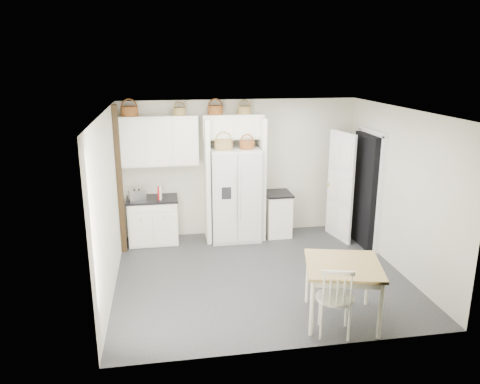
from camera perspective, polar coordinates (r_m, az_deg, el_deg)
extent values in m
plane|color=#262626|center=(7.58, 2.46, -10.07)|extent=(4.50, 4.50, 0.00)
plane|color=white|center=(6.85, 2.72, 9.86)|extent=(4.50, 4.50, 0.00)
plane|color=silver|center=(9.01, -0.06, 2.97)|extent=(4.50, 0.00, 4.50)
plane|color=silver|center=(7.01, -15.72, -1.46)|extent=(0.00, 4.00, 4.00)
plane|color=silver|center=(7.88, 18.80, 0.19)|extent=(0.00, 4.00, 4.00)
cube|color=silver|center=(8.77, -0.66, -0.27)|extent=(0.90, 0.73, 1.75)
cube|color=white|center=(8.86, -10.53, -3.53)|extent=(0.89, 0.56, 0.82)
cube|color=white|center=(9.11, 4.58, -2.77)|extent=(0.46, 0.56, 0.82)
cube|color=olive|center=(6.38, 12.29, -11.80)|extent=(1.15, 1.15, 0.79)
cube|color=white|center=(6.02, 11.52, -12.53)|extent=(0.58, 0.55, 0.97)
cube|color=black|center=(8.73, -10.67, -0.87)|extent=(0.93, 0.60, 0.04)
cube|color=black|center=(8.98, 4.64, -0.20)|extent=(0.50, 0.59, 0.04)
cube|color=silver|center=(8.61, -12.45, -0.38)|extent=(0.32, 0.24, 0.20)
cube|color=#B80D0E|center=(8.61, -9.81, -0.13)|extent=(0.06, 0.16, 0.23)
cube|color=beige|center=(8.61, -9.66, -0.10)|extent=(0.05, 0.16, 0.24)
cylinder|color=#552E11|center=(8.56, -13.33, 9.56)|extent=(0.30, 0.30, 0.17)
cylinder|color=brown|center=(8.55, -7.40, 9.72)|extent=(0.23, 0.23, 0.13)
cylinder|color=#552E11|center=(8.59, -3.03, 9.95)|extent=(0.28, 0.28, 0.16)
cylinder|color=brown|center=(8.67, 0.51, 9.97)|extent=(0.25, 0.25, 0.14)
cylinder|color=brown|center=(8.42, -2.02, 5.77)|extent=(0.33, 0.33, 0.18)
cylinder|color=#552E11|center=(8.49, 0.87, 5.76)|extent=(0.27, 0.27, 0.15)
cube|color=white|center=(8.61, -9.83, 6.19)|extent=(1.40, 0.34, 0.90)
cube|color=white|center=(8.67, -0.87, 8.00)|extent=(1.12, 0.34, 0.45)
cube|color=white|center=(8.67, -4.04, 1.39)|extent=(0.08, 0.60, 2.30)
cube|color=white|center=(8.83, 2.56, 1.67)|extent=(0.08, 0.60, 2.30)
cube|color=black|center=(8.30, -14.47, 1.31)|extent=(0.09, 0.09, 2.60)
cube|color=black|center=(8.77, 15.10, 0.19)|extent=(0.18, 0.85, 2.05)
cube|color=white|center=(8.93, 12.12, 0.67)|extent=(0.21, 0.79, 2.05)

